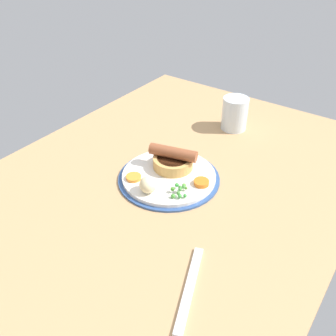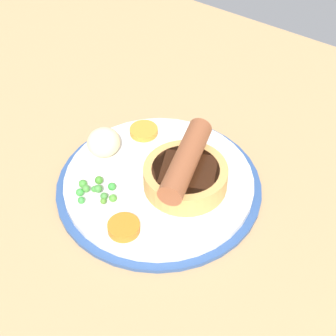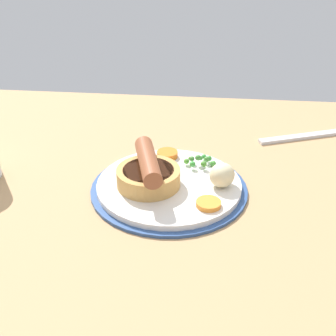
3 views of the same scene
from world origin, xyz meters
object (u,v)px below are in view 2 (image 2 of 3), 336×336
(sausage_pudding, at_px, (186,173))
(carrot_slice_4, at_px, (124,227))
(pea_pile, at_px, (96,190))
(carrot_slice_2, at_px, (144,131))
(dinner_plate, at_px, (158,186))
(potato_chunk_0, at_px, (102,143))

(sausage_pudding, distance_m, carrot_slice_4, 0.10)
(pea_pile, bearing_deg, carrot_slice_2, -81.95)
(carrot_slice_2, bearing_deg, carrot_slice_4, 117.73)
(pea_pile, height_order, carrot_slice_2, pea_pile)
(dinner_plate, bearing_deg, carrot_slice_4, 98.04)
(dinner_plate, height_order, potato_chunk_0, potato_chunk_0)
(dinner_plate, xyz_separation_m, carrot_slice_4, (-0.01, 0.08, 0.01))
(potato_chunk_0, bearing_deg, pea_pile, 121.19)
(sausage_pudding, xyz_separation_m, potato_chunk_0, (0.11, 0.01, -0.00))
(potato_chunk_0, bearing_deg, dinner_plate, -179.78)
(carrot_slice_4, bearing_deg, sausage_pudding, -101.62)
(dinner_plate, distance_m, carrot_slice_4, 0.08)
(carrot_slice_2, bearing_deg, pea_pile, 98.05)
(pea_pile, distance_m, carrot_slice_4, 0.06)
(dinner_plate, relative_size, carrot_slice_4, 6.90)
(sausage_pudding, distance_m, potato_chunk_0, 0.11)
(pea_pile, relative_size, carrot_slice_4, 1.51)
(carrot_slice_4, bearing_deg, pea_pile, -22.06)
(dinner_plate, xyz_separation_m, potato_chunk_0, (0.08, 0.00, 0.03))
(sausage_pudding, distance_m, pea_pile, 0.10)
(potato_chunk_0, relative_size, carrot_slice_2, 1.14)
(carrot_slice_2, xyz_separation_m, carrot_slice_4, (-0.07, 0.14, 0.00))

